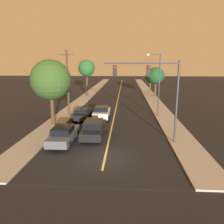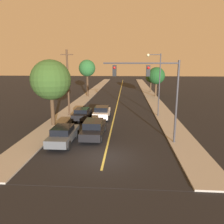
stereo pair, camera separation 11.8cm
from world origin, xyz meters
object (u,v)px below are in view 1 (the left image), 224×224
at_px(car_outer_lane_second, 82,113).
at_px(tree_left_near, 51,80).
at_px(car_outer_lane_front, 64,134).
at_px(streetlamp_right, 156,77).
at_px(tree_left_far, 87,68).
at_px(traffic_signal_mast, 154,84).
at_px(utility_pole_left, 68,82).
at_px(car_near_lane_front, 94,128).
at_px(tree_right_near, 156,76).
at_px(tree_right_far, 150,77).
at_px(car_near_lane_second, 102,112).

bearing_deg(car_outer_lane_second, tree_left_near, -131.44).
distance_m(car_outer_lane_front, streetlamp_right, 14.48).
height_order(tree_left_near, tree_left_far, tree_left_far).
distance_m(traffic_signal_mast, streetlamp_right, 9.87).
height_order(utility_pole_left, tree_left_near, utility_pole_left).
xyz_separation_m(car_near_lane_front, utility_pole_left, (-4.43, 7.91, 3.62)).
xyz_separation_m(car_near_lane_front, tree_right_near, (8.93, 25.09, 3.45)).
xyz_separation_m(traffic_signal_mast, tree_left_far, (-10.18, 25.60, 0.59)).
height_order(car_outer_lane_second, tree_right_far, tree_right_far).
bearing_deg(car_outer_lane_front, car_near_lane_front, 40.25).
distance_m(car_outer_lane_second, tree_right_far, 28.03).
distance_m(tree_left_near, tree_left_far, 21.10).
xyz_separation_m(car_outer_lane_second, tree_left_far, (-2.55, 18.10, 4.94)).
bearing_deg(utility_pole_left, car_outer_lane_second, -39.68).
height_order(utility_pole_left, tree_left_far, utility_pole_left).
bearing_deg(tree_left_near, car_outer_lane_front, -62.90).
height_order(car_near_lane_front, traffic_signal_mast, traffic_signal_mast).
relative_size(car_near_lane_second, tree_left_far, 0.59).
height_order(tree_right_near, tree_right_far, tree_right_near).
bearing_deg(tree_left_far, tree_right_near, 3.39).
height_order(car_near_lane_front, car_outer_lane_second, car_near_lane_front).
bearing_deg(tree_right_far, car_near_lane_front, -105.14).
xyz_separation_m(car_near_lane_second, car_outer_lane_second, (-2.34, -0.61, -0.04)).
bearing_deg(tree_right_near, utility_pole_left, -127.88).
distance_m(tree_left_near, tree_right_near, 25.97).
bearing_deg(utility_pole_left, car_near_lane_front, -60.74).
bearing_deg(streetlamp_right, tree_left_far, 126.36).
distance_m(car_outer_lane_front, tree_left_near, 7.18).
relative_size(car_outer_lane_second, traffic_signal_mast, 0.65).
relative_size(streetlamp_right, utility_pole_left, 0.94).
relative_size(car_near_lane_front, car_outer_lane_front, 1.09).
bearing_deg(car_near_lane_front, tree_right_far, 74.86).
bearing_deg(car_near_lane_second, tree_left_near, -144.14).
height_order(tree_left_near, tree_right_far, tree_left_near).
height_order(utility_pole_left, tree_right_far, utility_pole_left).
xyz_separation_m(streetlamp_right, tree_left_far, (-11.67, 15.85, 0.63)).
distance_m(traffic_signal_mast, tree_left_far, 27.56).
distance_m(car_near_lane_second, car_outer_lane_second, 2.42).
xyz_separation_m(streetlamp_right, tree_right_near, (2.16, 16.67, -0.81)).
relative_size(car_near_lane_front, tree_left_near, 0.74).
bearing_deg(car_outer_lane_front, traffic_signal_mast, 4.89).
bearing_deg(tree_left_far, utility_pole_left, -88.39).
relative_size(streetlamp_right, tree_left_near, 1.11).
bearing_deg(car_near_lane_front, utility_pole_left, 119.26).
relative_size(car_outer_lane_front, utility_pole_left, 0.57).
xyz_separation_m(car_near_lane_front, tree_right_far, (8.61, 31.83, 2.73)).
bearing_deg(tree_left_near, car_near_lane_second, 35.86).
xyz_separation_m(utility_pole_left, tree_left_near, (-0.55, -4.73, 0.61)).
bearing_deg(tree_left_near, car_outer_lane_second, 48.56).
height_order(car_outer_lane_front, car_outer_lane_second, car_outer_lane_front).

